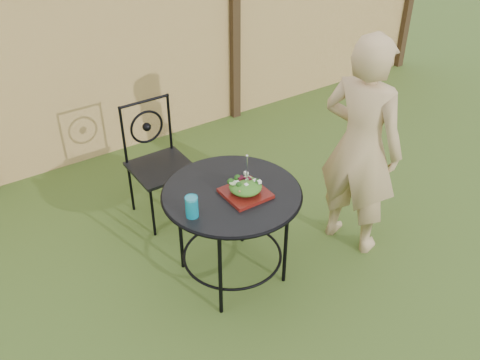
{
  "coord_description": "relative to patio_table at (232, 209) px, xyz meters",
  "views": [
    {
      "loc": [
        -1.61,
        -2.28,
        2.73
      ],
      "look_at": [
        0.02,
        0.14,
        0.75
      ],
      "focal_mm": 40.0,
      "sensor_mm": 36.0,
      "label": 1
    }
  ],
  "objects": [
    {
      "name": "ground",
      "position": [
        0.08,
        -0.09,
        -0.59
      ],
      "size": [
        60.0,
        60.0,
        0.0
      ],
      "primitive_type": "plane",
      "color": "#294917",
      "rests_on": "ground"
    },
    {
      "name": "fence",
      "position": [
        0.08,
        2.1,
        0.36
      ],
      "size": [
        8.0,
        0.12,
        1.9
      ],
      "color": "#E7BB72",
      "rests_on": "ground"
    },
    {
      "name": "patio_table",
      "position": [
        0.0,
        0.0,
        0.0
      ],
      "size": [
        0.92,
        0.92,
        0.72
      ],
      "color": "black",
      "rests_on": "ground"
    },
    {
      "name": "patio_chair",
      "position": [
        -0.07,
        0.96,
        -0.08
      ],
      "size": [
        0.46,
        0.46,
        0.95
      ],
      "color": "black",
      "rests_on": "ground"
    },
    {
      "name": "diner",
      "position": [
        0.96,
        -0.18,
        0.24
      ],
      "size": [
        0.56,
        0.69,
        1.65
      ],
      "primitive_type": "imported",
      "rotation": [
        0.0,
        0.0,
        1.88
      ],
      "color": "tan",
      "rests_on": "ground"
    },
    {
      "name": "salad_plate",
      "position": [
        0.05,
        -0.08,
        0.15
      ],
      "size": [
        0.27,
        0.27,
        0.02
      ],
      "primitive_type": "cube",
      "color": "#420F09",
      "rests_on": "patio_table"
    },
    {
      "name": "salad",
      "position": [
        0.05,
        -0.08,
        0.2
      ],
      "size": [
        0.21,
        0.21,
        0.08
      ],
      "primitive_type": "ellipsoid",
      "color": "#235614",
      "rests_on": "salad_plate"
    },
    {
      "name": "fork",
      "position": [
        0.06,
        -0.08,
        0.33
      ],
      "size": [
        0.01,
        0.01,
        0.18
      ],
      "primitive_type": "cylinder",
      "color": "silver",
      "rests_on": "salad"
    },
    {
      "name": "drinking_glass",
      "position": [
        -0.34,
        -0.08,
        0.21
      ],
      "size": [
        0.08,
        0.08,
        0.14
      ],
      "primitive_type": "cylinder",
      "color": "#0D859E",
      "rests_on": "patio_table"
    }
  ]
}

